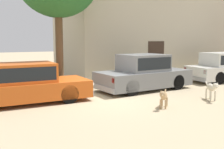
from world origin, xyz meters
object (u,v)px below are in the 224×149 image
Objects in this scene: parked_sedan_second at (143,73)px; stray_dog_spotted at (164,96)px; parked_sedan_nearest at (26,83)px; stray_dog_tan at (212,88)px.

stray_dog_spotted is (-1.28, -3.00, -0.36)m from parked_sedan_second.
stray_dog_tan is (6.03, -2.78, -0.22)m from parked_sedan_nearest.
stray_dog_spotted is 2.26m from stray_dog_tan.
parked_sedan_nearest reaches higher than stray_dog_spotted.
parked_sedan_second is 4.42× the size of stray_dog_tan.
parked_sedan_nearest is at bearing -88.64° from stray_dog_tan.
stray_dog_tan is at bearing -75.74° from parked_sedan_second.
stray_dog_tan is (0.98, -2.93, -0.29)m from parked_sedan_second.
parked_sedan_second reaches higher than stray_dog_tan.
parked_sedan_second is at bearing -135.41° from stray_dog_tan.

